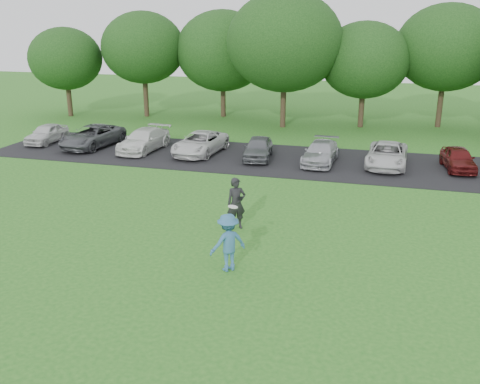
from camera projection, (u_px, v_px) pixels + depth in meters
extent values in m
plane|color=#23671D|center=(208.00, 271.00, 15.39)|extent=(100.00, 100.00, 0.00)
cube|color=black|center=(289.00, 160.00, 27.30)|extent=(32.00, 6.50, 0.03)
imported|color=teal|center=(228.00, 242.00, 15.22)|extent=(1.24, 1.22, 1.71)
cylinder|color=white|center=(233.00, 207.00, 14.75)|extent=(0.28, 0.27, 0.09)
imported|color=black|center=(236.00, 203.00, 18.27)|extent=(0.79, 0.71, 1.80)
cube|color=black|center=(240.00, 198.00, 17.98)|extent=(0.17, 0.16, 0.10)
imported|color=silver|center=(47.00, 133.00, 30.91)|extent=(1.36, 3.22, 1.09)
imported|color=#505257|center=(92.00, 136.00, 29.92)|extent=(2.48, 4.51, 1.20)
imported|color=silver|center=(144.00, 140.00, 29.07)|extent=(1.95, 4.14, 1.17)
imported|color=silver|center=(200.00, 143.00, 28.38)|extent=(2.28, 4.32, 1.16)
imported|color=slate|center=(258.00, 148.00, 27.38)|extent=(1.72, 3.45, 1.13)
imported|color=#ACAEB4|center=(321.00, 153.00, 26.58)|extent=(1.67, 3.75, 1.07)
imported|color=silver|center=(387.00, 155.00, 26.03)|extent=(2.07, 4.14, 1.13)
imported|color=#591313|center=(458.00, 159.00, 25.42)|extent=(1.65, 3.30, 1.08)
cylinder|color=#38281C|center=(70.00, 101.00, 39.37)|extent=(0.36, 0.36, 2.20)
ellipsoid|color=#214C19|center=(65.00, 59.00, 38.42)|extent=(5.20, 5.20, 4.42)
cylinder|color=#38281C|center=(146.00, 98.00, 39.19)|extent=(0.36, 0.36, 2.70)
ellipsoid|color=#214C19|center=(143.00, 48.00, 38.08)|extent=(5.94, 5.94, 5.05)
cylinder|color=#38281C|center=(223.00, 101.00, 39.17)|extent=(0.36, 0.36, 2.20)
ellipsoid|color=#214C19|center=(223.00, 51.00, 38.05)|extent=(6.68, 6.68, 5.68)
cylinder|color=#38281C|center=(283.00, 107.00, 35.27)|extent=(0.36, 0.36, 2.70)
ellipsoid|color=#214C19|center=(285.00, 42.00, 33.99)|extent=(7.42, 7.42, 6.31)
cylinder|color=#38281C|center=(361.00, 110.00, 35.38)|extent=(0.36, 0.36, 2.20)
ellipsoid|color=#214C19|center=(365.00, 60.00, 34.37)|extent=(5.76, 5.76, 4.90)
cylinder|color=#38281C|center=(440.00, 107.00, 35.33)|extent=(0.36, 0.36, 2.70)
ellipsoid|color=#214C19|center=(447.00, 47.00, 34.15)|extent=(6.50, 6.50, 5.53)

